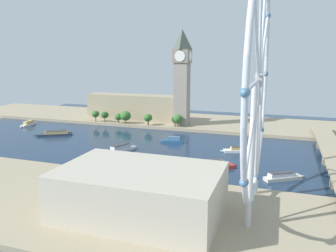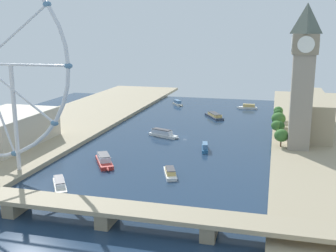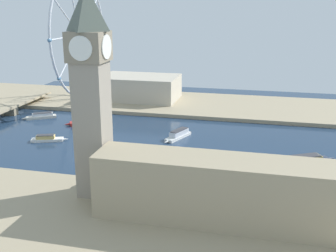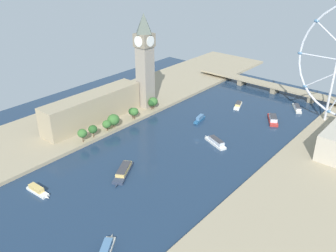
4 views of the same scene
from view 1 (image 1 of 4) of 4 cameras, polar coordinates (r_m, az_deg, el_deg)
ground_plane at (r=285.50m, az=-7.12°, el=-3.30°), size 393.90×393.90×0.00m
riverbank_left at (r=386.24m, az=0.13°, el=1.01°), size 90.00×520.00×3.00m
riverbank_right at (r=196.12m, az=-21.81°, el=-10.80°), size 90.00×520.00×3.00m
clock_tower at (r=346.65m, az=2.38°, el=8.36°), size 17.16×17.16×96.31m
parliament_block at (r=383.60m, az=-5.88°, el=3.20°), size 22.00×105.73×27.76m
tree_row_embankment at (r=355.61m, az=-5.36°, el=1.55°), size 12.51×102.28×13.37m
ferris_wheel at (r=154.98m, az=15.03°, el=7.24°), size 112.19×3.20×115.34m
riverside_hall at (r=155.39m, az=-4.75°, el=-11.01°), size 46.35×71.86×21.90m
river_bridge at (r=258.81m, az=26.18°, el=-4.52°), size 205.90×15.53×8.53m
tour_boat_0 at (r=270.07m, az=11.61°, el=-3.93°), size 12.89×24.67×4.63m
tour_boat_1 at (r=335.61m, az=-18.48°, el=-1.19°), size 22.14×33.61×4.73m
tour_boat_2 at (r=268.30m, az=-7.79°, el=-3.75°), size 28.27×14.88×5.96m
tour_boat_3 at (r=228.59m, az=7.69°, el=-6.55°), size 20.63×29.37×6.14m
tour_boat_5 at (r=218.86m, az=18.82°, el=-8.07°), size 18.56×25.48×4.78m
tour_boat_6 at (r=391.92m, az=-22.52°, el=0.35°), size 22.98×6.34×5.13m
tour_boat_7 at (r=292.04m, az=0.82°, el=-2.42°), size 7.20×21.58×5.44m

